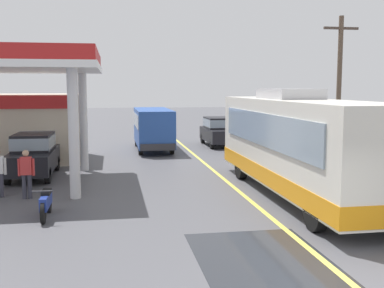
% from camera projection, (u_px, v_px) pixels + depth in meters
% --- Properties ---
extents(ground, '(120.00, 120.00, 0.00)m').
position_uv_depth(ground, '(189.00, 150.00, 28.03)').
color(ground, '#4C4C51').
extents(lane_divider_stripe, '(0.16, 50.00, 0.01)m').
position_uv_depth(lane_divider_stripe, '(205.00, 164.00, 23.13)').
color(lane_divider_stripe, '#D8CC4C').
rests_on(lane_divider_stripe, ground).
extents(wet_puddle_patch, '(2.87, 4.55, 0.01)m').
position_uv_depth(wet_puddle_patch, '(267.00, 263.00, 10.00)').
color(wet_puddle_patch, '#26282D').
rests_on(wet_puddle_patch, ground).
extents(coach_bus_main, '(2.60, 11.04, 3.69)m').
position_uv_depth(coach_bus_main, '(299.00, 147.00, 16.06)').
color(coach_bus_main, silver).
rests_on(coach_bus_main, ground).
extents(gas_station_roadside, '(9.10, 11.95, 5.10)m').
position_uv_depth(gas_station_roadside, '(3.00, 111.00, 21.75)').
color(gas_station_roadside, '#B21E1E').
rests_on(gas_station_roadside, ground).
extents(car_at_pump, '(1.70, 4.20, 1.82)m').
position_uv_depth(car_at_pump, '(34.00, 153.00, 19.65)').
color(car_at_pump, black).
rests_on(car_at_pump, ground).
extents(minibus_opposing_lane, '(2.04, 6.13, 2.44)m').
position_uv_depth(minibus_opposing_lane, '(153.00, 125.00, 28.08)').
color(minibus_opposing_lane, '#264C9E').
rests_on(minibus_opposing_lane, ground).
extents(motorcycle_parked_forecourt, '(0.55, 1.80, 0.92)m').
position_uv_depth(motorcycle_parked_forecourt, '(46.00, 203.00, 13.48)').
color(motorcycle_parked_forecourt, black).
rests_on(motorcycle_parked_forecourt, ground).
extents(pedestrian_by_shop, '(0.55, 0.22, 1.66)m').
position_uv_depth(pedestrian_by_shop, '(26.00, 171.00, 15.76)').
color(pedestrian_by_shop, '#33333F').
rests_on(pedestrian_by_shop, ground).
extents(car_trailing_behind_bus, '(1.70, 4.20, 1.82)m').
position_uv_depth(car_trailing_behind_bus, '(218.00, 130.00, 30.20)').
color(car_trailing_behind_bus, black).
rests_on(car_trailing_behind_bus, ground).
extents(utility_pole_roadside, '(1.80, 0.24, 7.23)m').
position_uv_depth(utility_pole_roadside, '(339.00, 86.00, 23.48)').
color(utility_pole_roadside, brown).
rests_on(utility_pole_roadside, ground).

